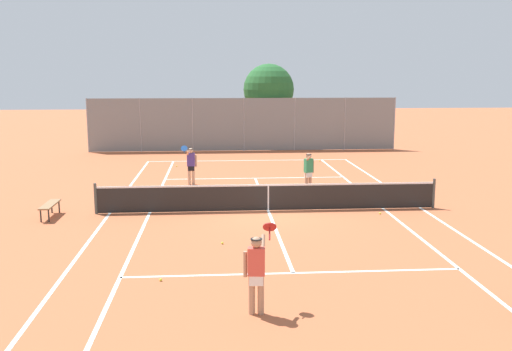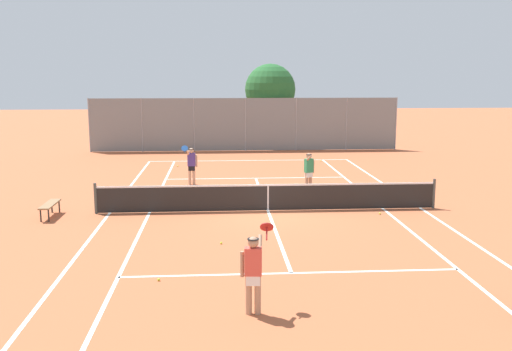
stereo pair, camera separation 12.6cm
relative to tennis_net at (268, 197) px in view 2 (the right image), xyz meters
name	(u,v)px [view 2 (the right image)]	position (x,y,z in m)	size (l,w,h in m)	color
ground_plane	(268,211)	(0.00, 0.00, -0.51)	(120.00, 120.00, 0.00)	#B25B38
court_line_markings	(268,211)	(0.00, 0.00, -0.51)	(11.10, 23.90, 0.01)	white
tennis_net	(268,197)	(0.00, 0.00, 0.00)	(12.00, 0.10, 1.07)	#474C47
player_near_side	(253,269)	(-1.06, -8.69, 0.42)	(0.72, 0.72, 1.77)	tan
player_far_left	(191,164)	(-2.88, 5.03, 0.42)	(0.65, 0.74, 1.77)	#D8A884
player_far_right	(309,170)	(1.93, 3.09, 0.40)	(0.44, 0.57, 1.60)	tan
loose_tennis_ball_0	(159,280)	(-3.15, -6.71, -0.48)	(0.07, 0.07, 0.07)	#D1DB33
loose_tennis_ball_1	(321,161)	(3.93, 11.28, -0.48)	(0.07, 0.07, 0.07)	#D1DB33
loose_tennis_ball_2	(269,193)	(0.28, 2.84, -0.48)	(0.07, 0.07, 0.07)	#D1DB33
loose_tennis_ball_3	(380,213)	(3.78, -0.78, -0.48)	(0.07, 0.07, 0.07)	#D1DB33
loose_tennis_ball_4	(178,166)	(-3.82, 10.00, -0.48)	(0.07, 0.07, 0.07)	#D1DB33
loose_tennis_ball_5	(221,243)	(-1.67, -3.88, -0.48)	(0.07, 0.07, 0.07)	#D1DB33
courtside_bench	(50,205)	(-7.39, -0.37, -0.10)	(0.36, 1.50, 0.47)	olive
back_fence	(245,124)	(0.00, 16.05, 1.14)	(19.23, 0.08, 3.31)	gray
tree_behind_left	(269,91)	(1.66, 18.25, 3.13)	(3.32, 3.32, 5.42)	brown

